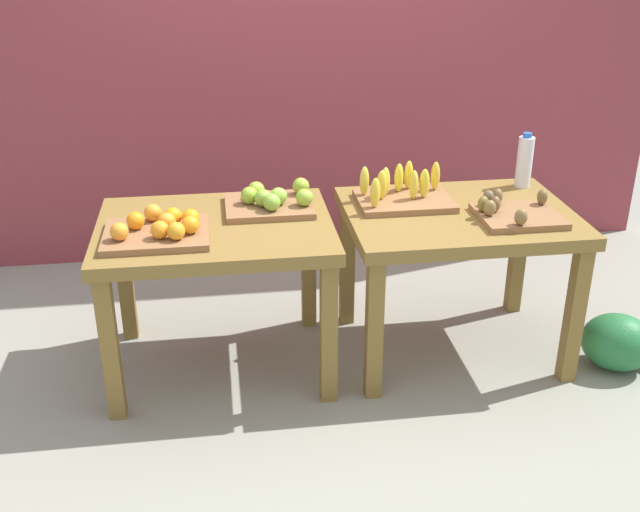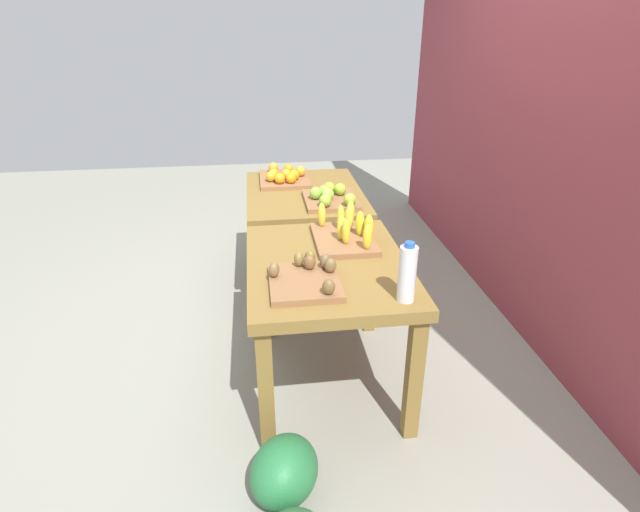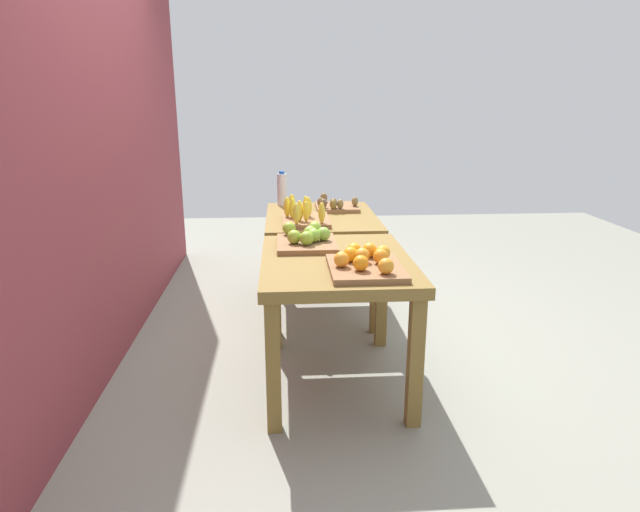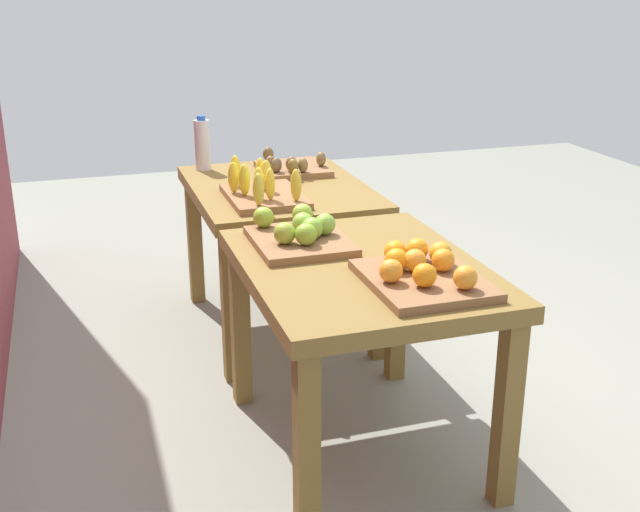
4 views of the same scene
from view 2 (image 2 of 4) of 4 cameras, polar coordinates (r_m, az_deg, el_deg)
name	(u,v)px [view 2 (image 2 of 4)]	position (r m, az deg, el deg)	size (l,w,h in m)	color
ground_plane	(314,324)	(3.38, -0.63, -7.62)	(8.00, 8.00, 0.00)	gray
back_wall	(550,83)	(3.28, 24.53, 17.34)	(4.40, 0.12, 3.00)	brown
display_table_left	(305,205)	(3.59, -1.76, 5.72)	(1.04, 0.80, 0.73)	brown
display_table_right	(327,280)	(2.58, 0.81, -2.78)	(1.04, 0.80, 0.73)	brown
orange_bin	(284,177)	(3.76, -4.04, 8.91)	(0.44, 0.36, 0.11)	brown
apple_bin	(330,197)	(3.31, 1.18, 6.66)	(0.41, 0.34, 0.11)	brown
banana_crate	(346,233)	(2.74, 2.92, 2.62)	(0.44, 0.32, 0.17)	brown
kiwi_bin	(306,278)	(2.32, -1.55, -2.47)	(0.37, 0.33, 0.10)	brown
water_bottle	(407,273)	(2.17, 9.82, -1.95)	(0.08, 0.08, 0.27)	silver
watermelon_pile	(287,497)	(2.22, -3.78, -25.48)	(0.70, 0.40, 0.28)	#2E6638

